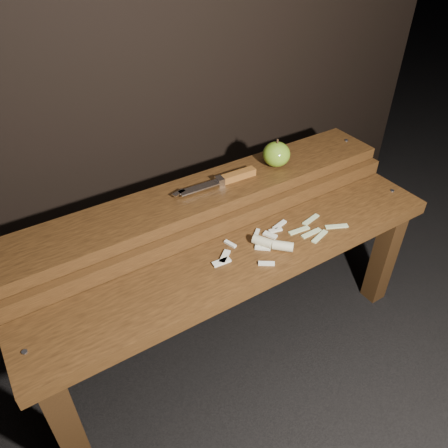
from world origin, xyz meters
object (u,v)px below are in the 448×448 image
bench_front_tier (248,276)px  apple (276,154)px  bench_rear_tier (205,215)px  knife (229,178)px

bench_front_tier → apple: size_ratio=13.70×
bench_rear_tier → apple: 0.29m
knife → bench_front_tier: bearing=-110.2°
bench_front_tier → apple: apple is taller
bench_rear_tier → apple: apple is taller
bench_rear_tier → knife: (0.08, 0.00, 0.10)m
knife → apple: bearing=0.4°
bench_front_tier → knife: (0.08, 0.23, 0.16)m
apple → knife: size_ratio=0.33×
bench_front_tier → knife: size_ratio=4.51×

